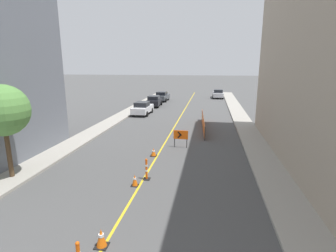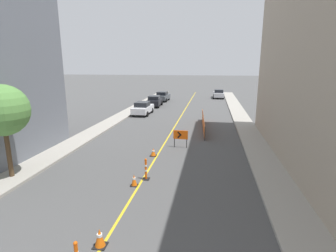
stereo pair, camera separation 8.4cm
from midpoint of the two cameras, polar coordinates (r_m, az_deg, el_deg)
lane_stripe at (r=29.05m, az=2.16°, el=1.25°), size 0.12×59.61×0.01m
sidewalk_left at (r=30.65m, az=-10.84°, el=1.79°), size 1.93×59.61×0.15m
sidewalk_right at (r=29.04m, az=15.90°, el=0.88°), size 1.93×59.61×0.15m
traffic_cone_second at (r=9.94m, az=-14.58°, el=-22.49°), size 0.45×0.45×0.67m
traffic_cone_third at (r=13.75m, az=-7.43°, el=-11.62°), size 0.37×0.37×0.61m
traffic_cone_fourth at (r=17.84m, az=-3.31°, el=-5.70°), size 0.43×0.43×0.55m
delineator_post_rear at (r=14.32m, az=-4.87°, el=-9.60°), size 0.37×0.37×1.18m
arrow_barricade_primary at (r=19.41m, az=2.66°, el=-2.08°), size 1.08×0.10×1.31m
safety_mesh_fence at (r=25.39m, az=7.58°, el=0.74°), size 0.56×8.27×1.19m
parked_car_curb_near at (r=32.42m, az=-5.66°, el=3.89°), size 1.94×4.34×1.59m
parked_car_curb_mid at (r=38.66m, az=-3.14°, el=5.46°), size 2.03×4.39×1.59m
parked_car_curb_far at (r=44.28m, az=-1.37°, el=6.48°), size 2.04×4.39×1.59m
parked_car_opposite_side at (r=49.11m, az=10.78°, el=6.92°), size 1.94×4.32×1.59m
street_tree_left_near at (r=15.86m, az=-32.46°, el=2.83°), size 2.67×2.67×4.96m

